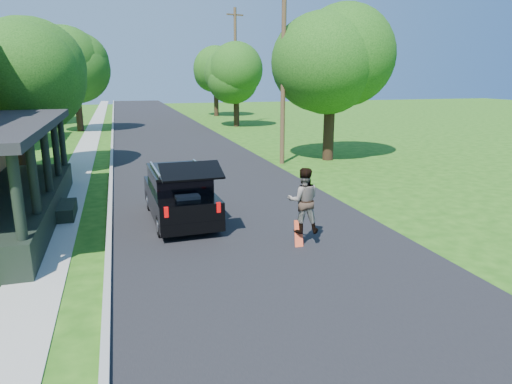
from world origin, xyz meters
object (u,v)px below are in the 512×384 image
object	(u,v)px
black_suv	(180,194)
tree_right_near	(331,52)
skateboarder	(303,200)
utility_pole_near	(283,76)

from	to	relation	value
black_suv	tree_right_near	xyz separation A→B (m)	(9.11, 8.53, 4.83)
black_suv	tree_right_near	distance (m)	13.38
black_suv	skateboarder	world-z (taller)	black_suv
skateboarder	tree_right_near	distance (m)	13.98
black_suv	skateboarder	distance (m)	4.28
black_suv	utility_pole_near	xyz separation A→B (m)	(6.38, 8.17, 3.63)
skateboarder	tree_right_near	bearing A→B (deg)	-104.55
tree_right_near	utility_pole_near	xyz separation A→B (m)	(-2.73, -0.36, -1.20)
black_suv	tree_right_near	size ratio (longest dim) A/B	0.55
tree_right_near	skateboarder	bearing A→B (deg)	-118.16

